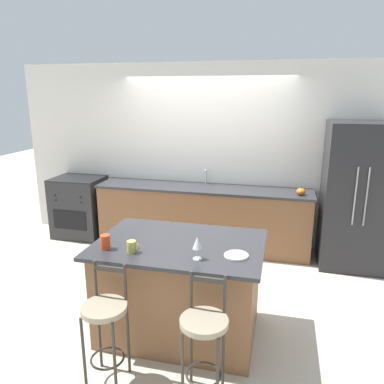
# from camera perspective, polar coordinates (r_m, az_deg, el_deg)

# --- Properties ---
(ground_plane) EXTENTS (18.00, 18.00, 0.00)m
(ground_plane) POSITION_cam_1_polar(r_m,az_deg,el_deg) (5.45, 0.78, -9.67)
(ground_plane) COLOR beige
(wall_back) EXTENTS (6.00, 0.07, 2.70)m
(wall_back) POSITION_cam_1_polar(r_m,az_deg,el_deg) (5.69, 2.38, 5.64)
(wall_back) COLOR silver
(wall_back) RESTS_ON ground_plane
(back_counter) EXTENTS (3.15, 0.66, 0.93)m
(back_counter) POSITION_cam_1_polar(r_m,az_deg,el_deg) (5.61, 1.64, -3.80)
(back_counter) COLOR brown
(back_counter) RESTS_ON ground_plane
(sink_faucet) EXTENTS (0.02, 0.13, 0.22)m
(sink_faucet) POSITION_cam_1_polar(r_m,az_deg,el_deg) (5.63, 2.11, 2.63)
(sink_faucet) COLOR #ADAFB5
(sink_faucet) RESTS_ON back_counter
(kitchen_island) EXTENTS (1.55, 1.07, 0.93)m
(kitchen_island) POSITION_cam_1_polar(r_m,az_deg,el_deg) (3.68, -1.85, -14.36)
(kitchen_island) COLOR brown
(kitchen_island) RESTS_ON ground_plane
(refrigerator) EXTENTS (0.79, 0.80, 1.92)m
(refrigerator) POSITION_cam_1_polar(r_m,az_deg,el_deg) (5.35, 23.50, -0.51)
(refrigerator) COLOR #232326
(refrigerator) RESTS_ON ground_plane
(oven_range) EXTENTS (0.77, 0.65, 0.96)m
(oven_range) POSITION_cam_1_polar(r_m,az_deg,el_deg) (6.31, -16.73, -2.17)
(oven_range) COLOR #28282B
(oven_range) RESTS_ON ground_plane
(bar_stool_near) EXTENTS (0.36, 0.36, 0.98)m
(bar_stool_near) POSITION_cam_1_polar(r_m,az_deg,el_deg) (3.16, -13.07, -18.49)
(bar_stool_near) COLOR #332D28
(bar_stool_near) RESTS_ON ground_plane
(bar_stool_far) EXTENTS (0.36, 0.36, 0.98)m
(bar_stool_far) POSITION_cam_1_polar(r_m,az_deg,el_deg) (2.95, 1.86, -20.87)
(bar_stool_far) COLOR #332D28
(bar_stool_far) RESTS_ON ground_plane
(dinner_plate) EXTENTS (0.21, 0.21, 0.02)m
(dinner_plate) POSITION_cam_1_polar(r_m,az_deg,el_deg) (3.22, 6.77, -9.54)
(dinner_plate) COLOR white
(dinner_plate) RESTS_ON kitchen_island
(wine_glass) EXTENTS (0.08, 0.08, 0.20)m
(wine_glass) POSITION_cam_1_polar(r_m,az_deg,el_deg) (3.10, 0.80, -7.84)
(wine_glass) COLOR white
(wine_glass) RESTS_ON kitchen_island
(coffee_mug) EXTENTS (0.11, 0.08, 0.10)m
(coffee_mug) POSITION_cam_1_polar(r_m,az_deg,el_deg) (3.30, -9.15, -8.22)
(coffee_mug) COLOR #C1B251
(coffee_mug) RESTS_ON kitchen_island
(tumbler_cup) EXTENTS (0.08, 0.08, 0.13)m
(tumbler_cup) POSITION_cam_1_polar(r_m,az_deg,el_deg) (3.41, -13.06, -7.43)
(tumbler_cup) COLOR red
(tumbler_cup) RESTS_ON kitchen_island
(pumpkin_decoration) EXTENTS (0.12, 0.12, 0.12)m
(pumpkin_decoration) POSITION_cam_1_polar(r_m,az_deg,el_deg) (5.24, 16.28, 0.07)
(pumpkin_decoration) COLOR orange
(pumpkin_decoration) RESTS_ON back_counter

